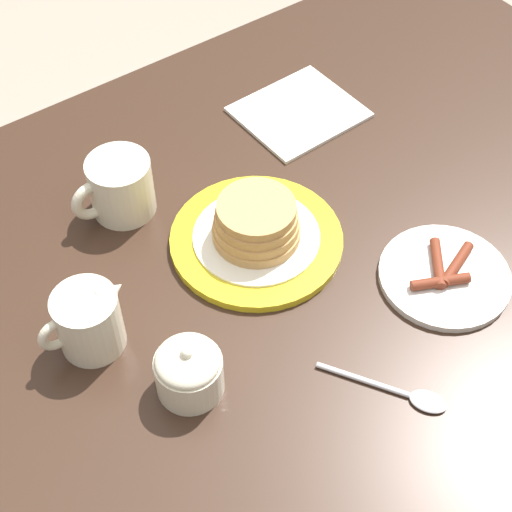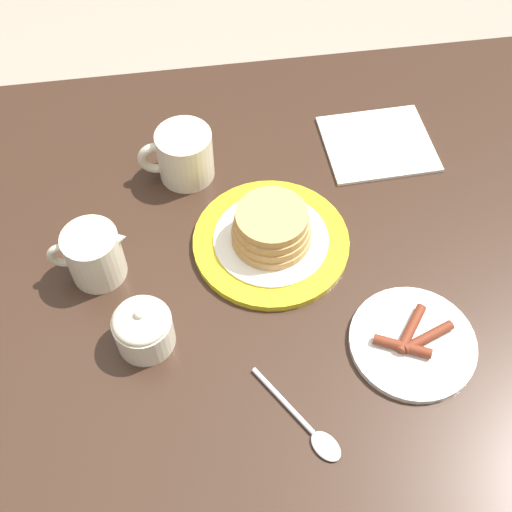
% 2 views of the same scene
% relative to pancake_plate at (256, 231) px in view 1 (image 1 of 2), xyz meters
% --- Properties ---
extents(ground_plane, '(8.00, 8.00, 0.00)m').
position_rel_pancake_plate_xyz_m(ground_plane, '(-0.01, 0.05, -0.77)').
color(ground_plane, gray).
extents(dining_table, '(1.42, 0.97, 0.74)m').
position_rel_pancake_plate_xyz_m(dining_table, '(-0.01, 0.05, -0.13)').
color(dining_table, '#332116').
rests_on(dining_table, ground_plane).
extents(pancake_plate, '(0.24, 0.24, 0.08)m').
position_rel_pancake_plate_xyz_m(pancake_plate, '(0.00, 0.00, 0.00)').
color(pancake_plate, gold).
rests_on(pancake_plate, dining_table).
extents(side_plate_bacon, '(0.17, 0.17, 0.02)m').
position_rel_pancake_plate_xyz_m(side_plate_bacon, '(-0.16, 0.20, -0.02)').
color(side_plate_bacon, silver).
rests_on(side_plate_bacon, dining_table).
extents(coffee_mug, '(0.12, 0.09, 0.09)m').
position_rel_pancake_plate_xyz_m(coffee_mug, '(0.12, -0.16, 0.02)').
color(coffee_mug, beige).
rests_on(coffee_mug, dining_table).
extents(creamer_pitcher, '(0.12, 0.08, 0.10)m').
position_rel_pancake_plate_xyz_m(creamer_pitcher, '(0.26, 0.01, 0.02)').
color(creamer_pitcher, beige).
rests_on(creamer_pitcher, dining_table).
extents(sugar_bowl, '(0.08, 0.08, 0.08)m').
position_rel_pancake_plate_xyz_m(sugar_bowl, '(0.20, 0.14, 0.01)').
color(sugar_bowl, beige).
rests_on(sugar_bowl, dining_table).
extents(napkin, '(0.19, 0.16, 0.01)m').
position_rel_pancake_plate_xyz_m(napkin, '(-0.22, -0.18, -0.02)').
color(napkin, silver).
rests_on(napkin, dining_table).
extents(spoon, '(0.10, 0.15, 0.01)m').
position_rel_pancake_plate_xyz_m(spoon, '(-0.00, 0.30, -0.02)').
color(spoon, silver).
rests_on(spoon, dining_table).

